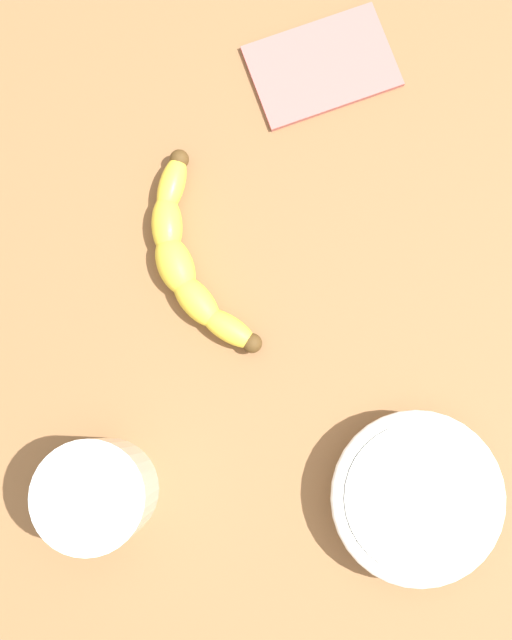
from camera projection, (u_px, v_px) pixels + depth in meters
wooden_tabletop at (230, 324)px, 78.20cm from camera, size 120.00×120.00×3.00cm
banana at (183, 262)px, 75.76cm from camera, size 8.72×20.65×3.39cm
smoothie_glass at (95, 494)px, 70.29cm from camera, size 9.46×9.46×9.45cm
ceramic_bowl at (411, 498)px, 71.68cm from camera, size 15.26×15.26×4.92cm
folded_napkin at (318, 67)px, 79.76cm from camera, size 14.97×10.87×0.60cm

